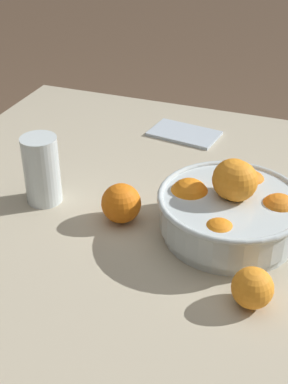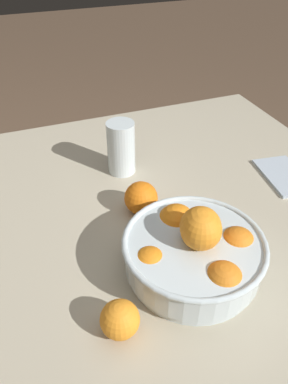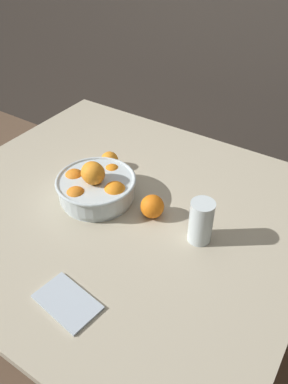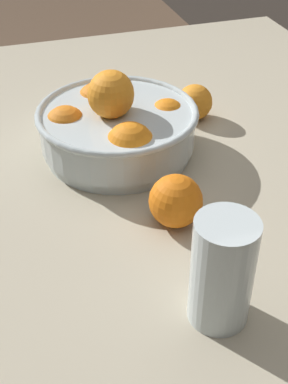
% 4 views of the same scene
% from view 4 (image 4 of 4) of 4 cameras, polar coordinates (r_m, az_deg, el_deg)
% --- Properties ---
extents(dining_table, '(1.33, 1.20, 0.75)m').
position_cam_4_polar(dining_table, '(0.95, -0.60, -1.50)').
color(dining_table, '#B7AD93').
rests_on(dining_table, ground_plane).
extents(fruit_bowl, '(0.28, 0.28, 0.16)m').
position_cam_4_polar(fruit_bowl, '(0.95, -2.99, 7.11)').
color(fruit_bowl, silver).
rests_on(fruit_bowl, dining_table).
extents(juice_glass, '(0.08, 0.08, 0.15)m').
position_cam_4_polar(juice_glass, '(0.65, 8.28, -8.85)').
color(juice_glass, '#F4A314').
rests_on(juice_glass, dining_table).
extents(orange_loose_near_bowl, '(0.07, 0.07, 0.07)m').
position_cam_4_polar(orange_loose_near_bowl, '(1.08, 5.43, 9.53)').
color(orange_loose_near_bowl, orange).
rests_on(orange_loose_near_bowl, dining_table).
extents(orange_loose_front, '(0.08, 0.08, 0.08)m').
position_cam_4_polar(orange_loose_front, '(0.79, 3.40, -0.96)').
color(orange_loose_front, orange).
rests_on(orange_loose_front, dining_table).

